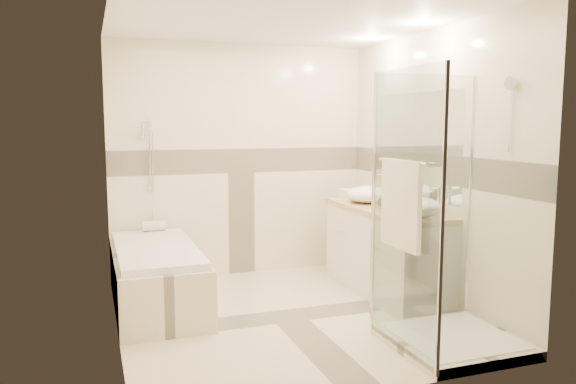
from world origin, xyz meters
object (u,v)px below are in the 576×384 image
object	(u,v)px
vessel_sink_near	(367,194)
vessel_sink_far	(416,207)
vanity	(385,251)
shower_enclosure	(436,280)
bathtub	(157,273)
amenity_bottle_b	(385,199)
amenity_bottle_a	(385,198)

from	to	relation	value
vessel_sink_near	vessel_sink_far	xyz separation A→B (m)	(0.00, -0.92, 0.00)
vanity	vessel_sink_near	bearing A→B (deg)	93.13
shower_enclosure	vessel_sink_near	distance (m)	1.71
vessel_sink_near	vessel_sink_far	distance (m)	0.92
bathtub	vanity	bearing A→B (deg)	-9.25
bathtub	vessel_sink_near	world-z (taller)	vessel_sink_near
vessel_sink_far	amenity_bottle_b	size ratio (longest dim) A/B	2.74
amenity_bottle_b	vessel_sink_near	bearing A→B (deg)	90.00
vanity	amenity_bottle_a	size ratio (longest dim) A/B	8.71
vanity	amenity_bottle_b	xyz separation A→B (m)	(-0.02, 0.00, 0.50)
vessel_sink_far	amenity_bottle_b	bearing A→B (deg)	90.00
shower_enclosure	vanity	bearing A→B (deg)	77.03
vanity	amenity_bottle_a	distance (m)	0.52
vanity	vessel_sink_near	xyz separation A→B (m)	(-0.02, 0.36, 0.51)
vessel_sink_near	amenity_bottle_a	bearing A→B (deg)	-90.00
amenity_bottle_b	vessel_sink_far	bearing A→B (deg)	-90.00
vanity	bathtub	bearing A→B (deg)	170.75
vessel_sink_far	vessel_sink_near	bearing A→B (deg)	90.00
bathtub	vessel_sink_far	xyz separation A→B (m)	(2.13, -0.91, 0.63)
shower_enclosure	amenity_bottle_a	distance (m)	1.36
amenity_bottle_a	amenity_bottle_b	distance (m)	0.02
vessel_sink_near	amenity_bottle_a	distance (m)	0.38
amenity_bottle_a	vessel_sink_near	bearing A→B (deg)	90.00
bathtub	vanity	size ratio (longest dim) A/B	1.05
amenity_bottle_b	shower_enclosure	bearing A→B (deg)	-102.11
vanity	vessel_sink_far	xyz separation A→B (m)	(-0.02, -0.56, 0.51)
vanity	vessel_sink_far	world-z (taller)	vessel_sink_far
vanity	vessel_sink_far	bearing A→B (deg)	-92.05
shower_enclosure	amenity_bottle_b	size ratio (longest dim) A/B	12.72
shower_enclosure	bathtub	bearing A→B (deg)	138.90
shower_enclosure	vessel_sink_far	world-z (taller)	shower_enclosure
amenity_bottle_a	vessel_sink_far	bearing A→B (deg)	-90.00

